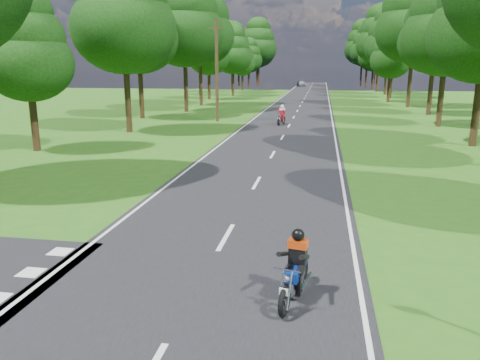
# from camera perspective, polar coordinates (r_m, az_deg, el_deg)

# --- Properties ---
(ground) EXTENTS (160.00, 160.00, 0.00)m
(ground) POSITION_cam_1_polar(r_m,az_deg,el_deg) (10.76, -3.89, -10.75)
(ground) COLOR #275A14
(ground) RESTS_ON ground
(main_road) EXTENTS (7.00, 140.00, 0.02)m
(main_road) POSITION_cam_1_polar(r_m,az_deg,el_deg) (59.71, 7.62, 9.40)
(main_road) COLOR black
(main_road) RESTS_ON ground
(road_markings) EXTENTS (7.40, 140.00, 0.01)m
(road_markings) POSITION_cam_1_polar(r_m,az_deg,el_deg) (57.85, 7.40, 9.29)
(road_markings) COLOR silver
(road_markings) RESTS_ON main_road
(treeline) EXTENTS (40.00, 115.35, 14.78)m
(treeline) POSITION_cam_1_polar(r_m,az_deg,el_deg) (69.67, 9.43, 16.74)
(treeline) COLOR black
(treeline) RESTS_ON ground
(telegraph_pole) EXTENTS (1.20, 0.26, 8.00)m
(telegraph_pole) POSITION_cam_1_polar(r_m,az_deg,el_deg) (38.42, -2.84, 13.20)
(telegraph_pole) COLOR #382616
(telegraph_pole) RESTS_ON ground
(rider_near_blue) EXTENTS (0.88, 1.75, 1.39)m
(rider_near_blue) POSITION_cam_1_polar(r_m,az_deg,el_deg) (9.20, 6.71, -10.35)
(rider_near_blue) COLOR navy
(rider_near_blue) RESTS_ON main_road
(rider_far_red) EXTENTS (0.91, 1.89, 1.51)m
(rider_far_red) POSITION_cam_1_polar(r_m,az_deg,el_deg) (36.35, 5.09, 7.92)
(rider_far_red) COLOR #A40C18
(rider_far_red) RESTS_ON main_road
(distant_car) EXTENTS (2.42, 3.88, 1.23)m
(distant_car) POSITION_cam_1_polar(r_m,az_deg,el_deg) (104.18, 7.47, 11.58)
(distant_car) COLOR silver
(distant_car) RESTS_ON main_road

